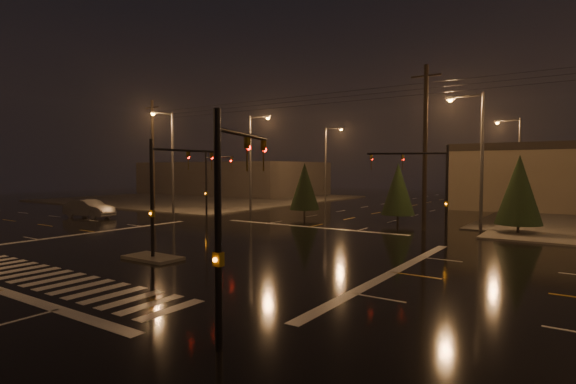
{
  "coord_description": "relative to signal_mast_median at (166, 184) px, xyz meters",
  "views": [
    {
      "loc": [
        18.08,
        -18.61,
        4.53
      ],
      "look_at": [
        1.65,
        5.62,
        3.0
      ],
      "focal_mm": 28.0,
      "sensor_mm": 36.0,
      "label": 1
    }
  ],
  "objects": [
    {
      "name": "ground",
      "position": [
        -0.0,
        3.07,
        -3.75
      ],
      "size": [
        140.0,
        140.0,
        0.0
      ],
      "primitive_type": "plane",
      "color": "black",
      "rests_on": "ground"
    },
    {
      "name": "sidewalk_nw",
      "position": [
        -30.0,
        33.07,
        -3.69
      ],
      "size": [
        36.0,
        36.0,
        0.12
      ],
      "primitive_type": "cube",
      "color": "#47443F",
      "rests_on": "ground"
    },
    {
      "name": "median_island",
      "position": [
        -0.0,
        -0.93,
        -3.68
      ],
      "size": [
        3.0,
        1.6,
        0.15
      ],
      "primitive_type": "cube",
      "color": "#47443F",
      "rests_on": "ground"
    },
    {
      "name": "crosswalk",
      "position": [
        -0.0,
        -5.93,
        -3.75
      ],
      "size": [
        15.0,
        2.6,
        0.01
      ],
      "primitive_type": "cube",
      "color": "beige",
      "rests_on": "ground"
    },
    {
      "name": "stop_bar_near",
      "position": [
        -0.0,
        -7.93,
        -3.75
      ],
      "size": [
        16.0,
        0.5,
        0.01
      ],
      "primitive_type": "cube",
      "color": "beige",
      "rests_on": "ground"
    },
    {
      "name": "stop_bar_far",
      "position": [
        -0.0,
        14.07,
        -3.75
      ],
      "size": [
        16.0,
        0.5,
        0.01
      ],
      "primitive_type": "cube",
      "color": "beige",
      "rests_on": "ground"
    },
    {
      "name": "commercial_block",
      "position": [
        -35.0,
        45.07,
        -0.95
      ],
      "size": [
        30.0,
        18.0,
        5.6
      ],
      "primitive_type": "cube",
      "color": "#443D3B",
      "rests_on": "ground"
    },
    {
      "name": "signal_mast_median",
      "position": [
        0.0,
        0.0,
        0.0
      ],
      "size": [
        0.25,
        4.59,
        6.0
      ],
      "color": "black",
      "rests_on": "ground"
    },
    {
      "name": "signal_mast_ne",
      "position": [
        9.5,
        13.21,
        0.04
      ],
      "size": [
        4.84,
        1.86,
        6.0
      ],
      "color": "black",
      "rests_on": "ground"
    },
    {
      "name": "signal_mast_nw",
      "position": [
        -9.5,
        13.21,
        0.04
      ],
      "size": [
        4.84,
        1.86,
        6.0
      ],
      "color": "black",
      "rests_on": "ground"
    },
    {
      "name": "signal_mast_se",
      "position": [
        10.23,
        -6.68,
        -0.04
      ],
      "size": [
        1.55,
        3.87,
        6.0
      ],
      "color": "black",
      "rests_on": "ground"
    },
    {
      "name": "streetlight_1",
      "position": [
        -11.18,
        21.07,
        2.05
      ],
      "size": [
        2.77,
        0.32,
        10.0
      ],
      "color": "#38383A",
      "rests_on": "ground"
    },
    {
      "name": "streetlight_2",
      "position": [
        -11.18,
        37.07,
        2.05
      ],
      "size": [
        2.77,
        0.32,
        10.0
      ],
      "color": "#38383A",
      "rests_on": "ground"
    },
    {
      "name": "streetlight_3",
      "position": [
        11.18,
        19.07,
        2.05
      ],
      "size": [
        2.77,
        0.32,
        10.0
      ],
      "color": "#38383A",
      "rests_on": "ground"
    },
    {
      "name": "streetlight_4",
      "position": [
        11.18,
        39.07,
        2.05
      ],
      "size": [
        2.77,
        0.32,
        10.0
      ],
      "color": "#38383A",
      "rests_on": "ground"
    },
    {
      "name": "streetlight_5",
      "position": [
        -16.0,
        14.26,
        2.05
      ],
      "size": [
        0.32,
        2.77,
        10.0
      ],
      "color": "#38383A",
      "rests_on": "ground"
    },
    {
      "name": "utility_pole_0",
      "position": [
        -22.0,
        17.07,
        2.38
      ],
      "size": [
        2.2,
        0.32,
        12.0
      ],
      "color": "black",
      "rests_on": "ground"
    },
    {
      "name": "utility_pole_1",
      "position": [
        8.0,
        17.07,
        2.38
      ],
      "size": [
        2.2,
        0.32,
        12.0
      ],
      "color": "black",
      "rests_on": "ground"
    },
    {
      "name": "conifer_0",
      "position": [
        13.98,
        18.71,
        -0.66
      ],
      "size": [
        3.07,
        3.07,
        5.49
      ],
      "color": "black",
      "rests_on": "ground"
    },
    {
      "name": "conifer_3",
      "position": [
        -4.08,
        19.9,
        -0.87
      ],
      "size": [
        2.79,
        2.79,
        5.07
      ],
      "color": "black",
      "rests_on": "ground"
    },
    {
      "name": "conifer_4",
      "position": [
        4.84,
        20.23,
        -0.91
      ],
      "size": [
        2.75,
        2.75,
        4.99
      ],
      "color": "black",
      "rests_on": "ground"
    },
    {
      "name": "car_crossing",
      "position": [
        -20.31,
        8.31,
        -2.91
      ],
      "size": [
        5.3,
        2.49,
        1.68
      ],
      "primitive_type": "imported",
      "rotation": [
        0.0,
        0.0,
        1.72
      ],
      "color": "#54565B",
      "rests_on": "ground"
    }
  ]
}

